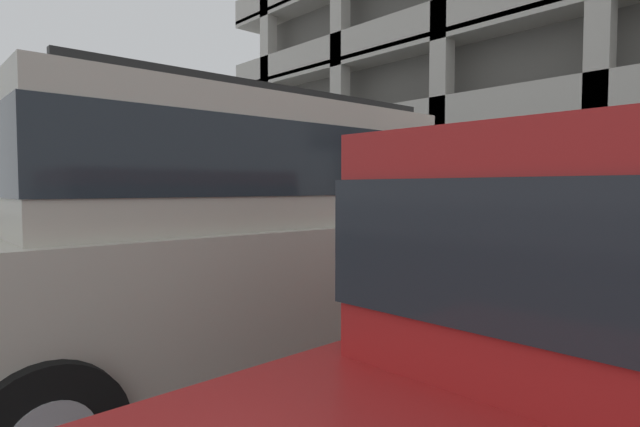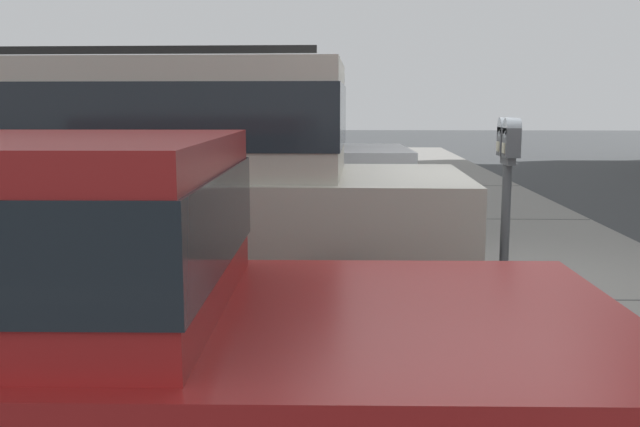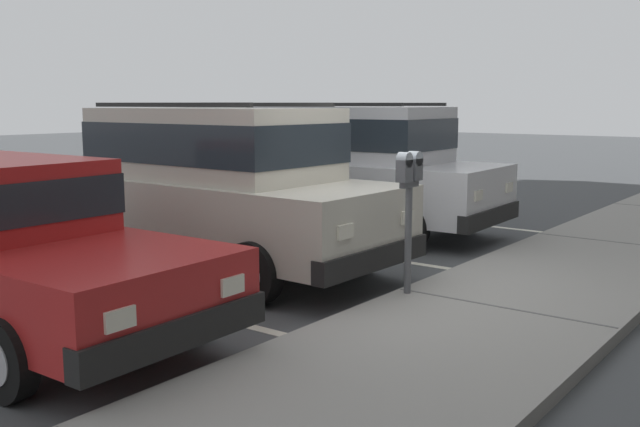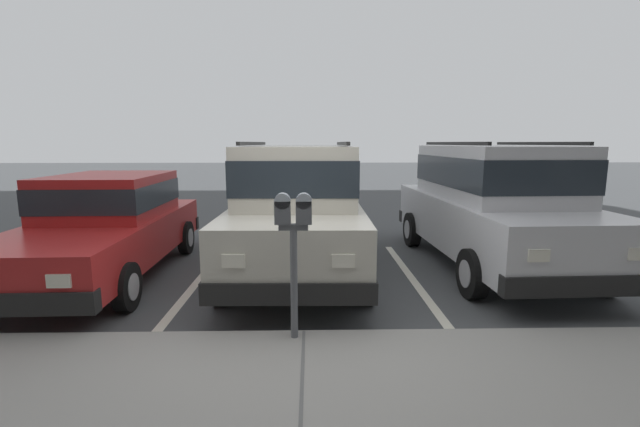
% 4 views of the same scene
% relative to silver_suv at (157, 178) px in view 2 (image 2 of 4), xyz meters
% --- Properties ---
extents(ground_plane, '(80.00, 80.00, 0.10)m').
position_rel_silver_suv_xyz_m(ground_plane, '(-0.12, 2.34, -1.14)').
color(ground_plane, '#444749').
extents(sidewalk, '(40.00, 2.20, 0.12)m').
position_rel_silver_suv_xyz_m(sidewalk, '(-0.12, 3.64, -1.03)').
color(sidewalk, gray).
rests_on(sidewalk, ground_plane).
extents(parking_stall_lines, '(12.90, 4.80, 0.01)m').
position_rel_silver_suv_xyz_m(parking_stall_lines, '(1.48, 0.94, -1.08)').
color(parking_stall_lines, silver).
rests_on(parking_stall_lines, ground_plane).
extents(silver_suv, '(2.08, 4.81, 2.03)m').
position_rel_silver_suv_xyz_m(silver_suv, '(0.00, 0.00, 0.00)').
color(silver_suv, beige).
rests_on(silver_suv, ground_plane).
extents(red_sedan, '(2.14, 4.85, 2.03)m').
position_rel_silver_suv_xyz_m(red_sedan, '(-3.16, -0.17, 0.00)').
color(red_sedan, silver).
rests_on(red_sedan, ground_plane).
extents(dark_hatchback, '(1.92, 4.52, 1.54)m').
position_rel_silver_suv_xyz_m(dark_hatchback, '(2.90, 0.22, -0.27)').
color(dark_hatchback, red).
rests_on(dark_hatchback, ground_plane).
extents(parking_meter_near, '(0.35, 0.12, 1.44)m').
position_rel_silver_suv_xyz_m(parking_meter_near, '(-0.03, 2.69, 0.10)').
color(parking_meter_near, '#595B60').
rests_on(parking_meter_near, sidewalk).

